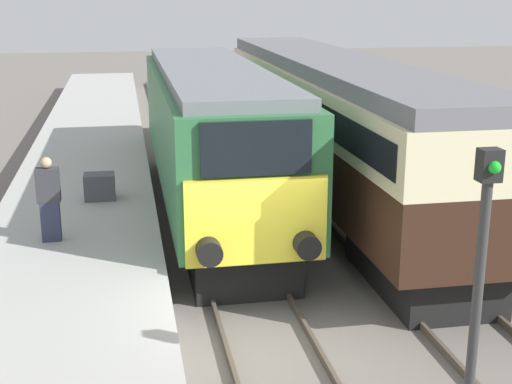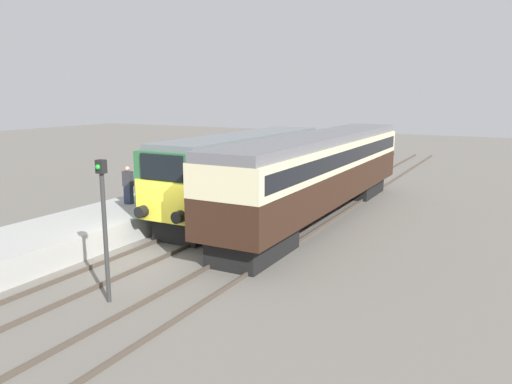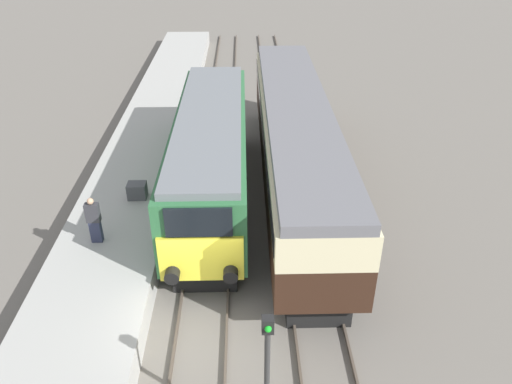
{
  "view_description": "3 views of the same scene",
  "coord_description": "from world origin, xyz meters",
  "px_view_note": "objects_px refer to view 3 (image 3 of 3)",
  "views": [
    {
      "loc": [
        -2.13,
        -10.18,
        5.59
      ],
      "look_at": [
        0.0,
        1.29,
        2.29
      ],
      "focal_mm": 50.0,
      "sensor_mm": 36.0,
      "label": 1
    },
    {
      "loc": [
        11.41,
        -12.82,
        5.66
      ],
      "look_at": [
        1.7,
        5.29,
        1.6
      ],
      "focal_mm": 35.0,
      "sensor_mm": 36.0,
      "label": 2
    },
    {
      "loc": [
        1.29,
        -10.2,
        10.86
      ],
      "look_at": [
        1.7,
        5.29,
        1.6
      ],
      "focal_mm": 35.0,
      "sensor_mm": 36.0,
      "label": 3
    }
  ],
  "objects_px": {
    "person_on_platform": "(94,220)",
    "signal_post": "(267,375)",
    "passenger_carriage": "(296,138)",
    "locomotive": "(211,155)",
    "luggage_crate": "(137,191)"
  },
  "relations": [
    {
      "from": "person_on_platform",
      "to": "signal_post",
      "type": "relative_size",
      "value": 0.42
    },
    {
      "from": "passenger_carriage",
      "to": "person_on_platform",
      "type": "height_order",
      "value": "passenger_carriage"
    },
    {
      "from": "passenger_carriage",
      "to": "person_on_platform",
      "type": "distance_m",
      "value": 8.59
    },
    {
      "from": "locomotive",
      "to": "signal_post",
      "type": "xyz_separation_m",
      "value": [
        1.7,
        -10.68,
        0.25
      ]
    },
    {
      "from": "person_on_platform",
      "to": "luggage_crate",
      "type": "relative_size",
      "value": 2.37
    },
    {
      "from": "person_on_platform",
      "to": "locomotive",
      "type": "bearing_deg",
      "value": 47.21
    },
    {
      "from": "locomotive",
      "to": "passenger_carriage",
      "type": "relative_size",
      "value": 0.74
    },
    {
      "from": "locomotive",
      "to": "luggage_crate",
      "type": "bearing_deg",
      "value": -157.2
    },
    {
      "from": "person_on_platform",
      "to": "passenger_carriage",
      "type": "bearing_deg",
      "value": 34.67
    },
    {
      "from": "locomotive",
      "to": "passenger_carriage",
      "type": "xyz_separation_m",
      "value": [
        3.4,
        0.94,
        0.25
      ]
    },
    {
      "from": "locomotive",
      "to": "passenger_carriage",
      "type": "height_order",
      "value": "passenger_carriage"
    },
    {
      "from": "locomotive",
      "to": "person_on_platform",
      "type": "xyz_separation_m",
      "value": [
        -3.64,
        -3.94,
        -0.38
      ]
    },
    {
      "from": "person_on_platform",
      "to": "luggage_crate",
      "type": "xyz_separation_m",
      "value": [
        0.85,
        2.76,
        -0.52
      ]
    },
    {
      "from": "person_on_platform",
      "to": "luggage_crate",
      "type": "height_order",
      "value": "person_on_platform"
    },
    {
      "from": "signal_post",
      "to": "luggage_crate",
      "type": "bearing_deg",
      "value": 115.31
    }
  ]
}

